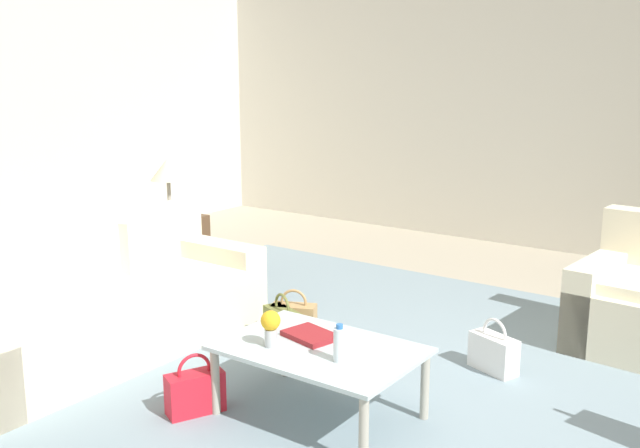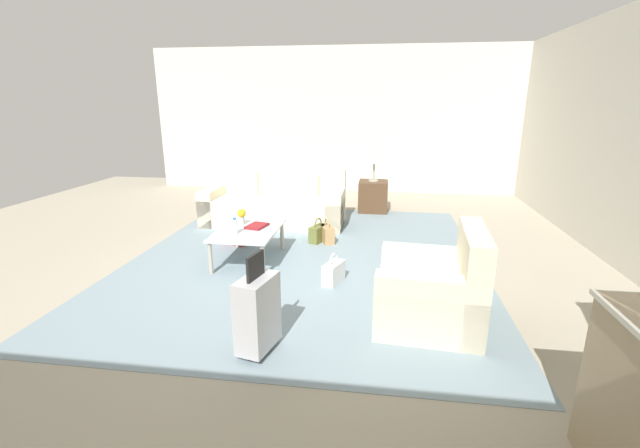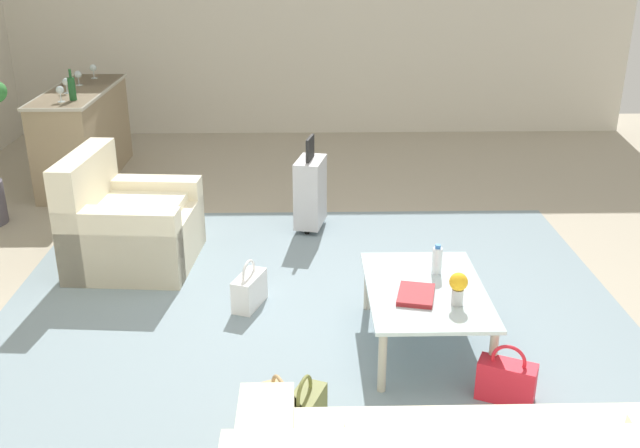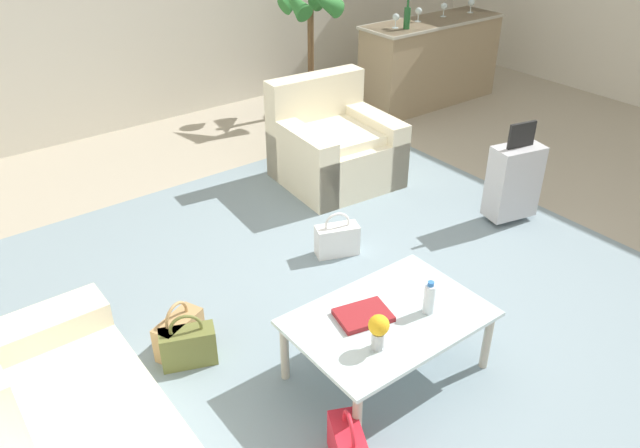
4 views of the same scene
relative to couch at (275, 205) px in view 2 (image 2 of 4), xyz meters
name	(u,v)px [view 2 (image 2 of 4)]	position (x,y,z in m)	size (l,w,h in m)	color
ground_plane	(280,274)	(2.19, 0.60, -0.30)	(12.00, 12.00, 0.00)	#A89E89
wall_left	(331,121)	(-2.87, 0.60, 1.25)	(0.12, 8.00, 3.10)	beige
area_rug	(306,257)	(1.59, 0.80, -0.30)	(5.20, 4.40, 0.01)	gray
couch	(275,205)	(0.00, 0.00, 0.00)	(0.91, 2.29, 0.87)	beige
armchair	(437,292)	(3.10, 2.27, 0.00)	(1.02, 0.98, 0.91)	beige
coffee_table	(248,233)	(1.79, 0.10, 0.07)	(1.08, 0.73, 0.41)	silver
water_bottle	(235,226)	(1.99, 0.00, 0.21)	(0.06, 0.06, 0.20)	silver
coffee_table_book	(257,226)	(1.67, 0.18, 0.13)	(0.29, 0.21, 0.03)	maroon
flower_vase	(242,215)	(1.57, -0.05, 0.24)	(0.11, 0.11, 0.21)	#B2B7BC
side_table	(373,196)	(-1.01, 1.60, -0.02)	(0.52, 0.52, 0.56)	#513823
table_lamp	(374,158)	(-1.01, 1.60, 0.68)	(0.32, 0.32, 0.55)	#ADA899
suitcase_silver	(257,312)	(3.79, 0.80, 0.06)	(0.44, 0.31, 0.85)	#B7B7BC
handbag_olive	(318,233)	(0.92, 0.86, -0.17)	(0.35, 0.25, 0.36)	olive
handbag_red	(236,236)	(1.20, -0.28, -0.17)	(0.26, 0.35, 0.36)	red
handbag_tan	(327,234)	(0.93, 0.99, -0.17)	(0.35, 0.26, 0.36)	tan
handbag_white	(334,272)	(2.35, 1.25, -0.17)	(0.35, 0.24, 0.36)	white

